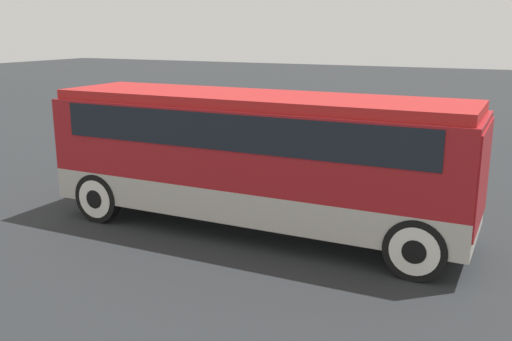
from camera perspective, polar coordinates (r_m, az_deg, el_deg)
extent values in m
plane|color=#26282B|center=(13.19, 0.00, -5.90)|extent=(120.00, 120.00, 0.00)
cube|color=#B7B2A8|center=(12.93, 0.00, -2.32)|extent=(9.47, 2.50, 0.72)
cube|color=maroon|center=(12.64, 0.00, 2.87)|extent=(9.47, 2.50, 1.67)
cube|color=black|center=(12.57, 0.00, 4.70)|extent=(8.34, 2.54, 0.75)
cube|color=#B21E1E|center=(12.50, 0.00, 7.12)|extent=(9.28, 2.30, 0.22)
cube|color=maroon|center=(11.49, 21.00, -0.43)|extent=(0.36, 2.40, 1.91)
cylinder|color=black|center=(10.86, 15.67, -7.59)|extent=(1.17, 0.28, 1.17)
cylinder|color=silver|center=(10.86, 15.67, -7.59)|extent=(0.92, 0.30, 0.92)
cylinder|color=black|center=(10.86, 15.67, -7.59)|extent=(0.45, 0.32, 0.45)
cylinder|color=black|center=(12.99, 17.57, -4.16)|extent=(1.17, 0.28, 1.17)
cylinder|color=silver|center=(12.99, 17.57, -4.16)|extent=(0.92, 0.30, 0.92)
cylinder|color=black|center=(12.99, 17.57, -4.16)|extent=(0.45, 0.32, 0.45)
cylinder|color=black|center=(14.06, -15.49, -2.64)|extent=(1.17, 0.28, 1.17)
cylinder|color=silver|center=(14.06, -15.49, -2.64)|extent=(0.92, 0.30, 0.92)
cylinder|color=black|center=(14.06, -15.49, -2.64)|extent=(0.45, 0.32, 0.45)
cylinder|color=black|center=(15.76, -10.05, -0.56)|extent=(1.17, 0.28, 1.17)
cylinder|color=silver|center=(15.76, -10.05, -0.56)|extent=(0.92, 0.30, 0.92)
cylinder|color=black|center=(15.76, -10.05, -0.56)|extent=(0.45, 0.32, 0.45)
cube|color=#2D5638|center=(21.24, -3.80, 3.29)|extent=(4.79, 1.77, 0.66)
cube|color=black|center=(21.23, -4.28, 4.99)|extent=(2.49, 1.59, 0.59)
cylinder|color=black|center=(19.70, 0.05, 1.71)|extent=(0.60, 0.22, 0.60)
cylinder|color=black|center=(19.70, 0.05, 1.71)|extent=(0.23, 0.26, 0.23)
cylinder|color=black|center=(21.11, 1.95, 2.54)|extent=(0.60, 0.22, 0.60)
cylinder|color=black|center=(21.11, 1.95, 2.54)|extent=(0.23, 0.26, 0.23)
cylinder|color=black|center=(21.69, -9.37, 2.67)|extent=(0.60, 0.22, 0.60)
cylinder|color=black|center=(21.69, -9.37, 2.67)|extent=(0.23, 0.26, 0.23)
cylinder|color=black|center=(22.97, -7.08, 3.38)|extent=(0.60, 0.22, 0.60)
cylinder|color=black|center=(22.97, -7.08, 3.38)|extent=(0.23, 0.26, 0.23)
cube|color=#BCBCC1|center=(21.01, 10.82, 2.98)|extent=(4.17, 1.74, 0.68)
cube|color=black|center=(20.95, 10.46, 4.62)|extent=(2.17, 1.56, 0.52)
cylinder|color=black|center=(19.95, 14.78, 1.41)|extent=(0.61, 0.22, 0.61)
cylinder|color=black|center=(19.95, 14.78, 1.41)|extent=(0.23, 0.26, 0.23)
cylinder|color=black|center=(21.45, 15.63, 2.22)|extent=(0.61, 0.22, 0.61)
cylinder|color=black|center=(21.45, 15.63, 2.22)|extent=(0.23, 0.26, 0.23)
cylinder|color=black|center=(20.83, 5.81, 2.32)|extent=(0.61, 0.22, 0.61)
cylinder|color=black|center=(20.83, 5.81, 2.32)|extent=(0.23, 0.26, 0.23)
cylinder|color=black|center=(22.27, 7.21, 3.04)|extent=(0.61, 0.22, 0.61)
cylinder|color=black|center=(22.27, 7.21, 3.04)|extent=(0.23, 0.26, 0.23)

